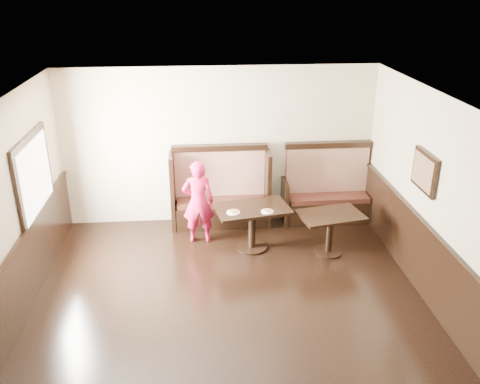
{
  "coord_description": "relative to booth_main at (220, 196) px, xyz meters",
  "views": [
    {
      "loc": [
        -0.37,
        -5.05,
        4.17
      ],
      "look_at": [
        0.27,
        2.35,
        1.0
      ],
      "focal_mm": 38.0,
      "sensor_mm": 36.0,
      "label": 1
    }
  ],
  "objects": [
    {
      "name": "pizza_plate_left",
      "position": [
        0.15,
        -1.16,
        0.23
      ],
      "size": [
        0.21,
        0.21,
        0.04
      ],
      "color": "white",
      "rests_on": "table_main"
    },
    {
      "name": "table_main",
      "position": [
        0.46,
        -0.99,
        0.04
      ],
      "size": [
        1.28,
        0.94,
        0.74
      ],
      "rotation": [
        0.0,
        0.0,
        0.19
      ],
      "color": "black",
      "rests_on": "ground"
    },
    {
      "name": "booth_neighbor",
      "position": [
        1.95,
        -0.0,
        -0.05
      ],
      "size": [
        1.65,
        0.72,
        1.45
      ],
      "color": "black",
      "rests_on": "ground"
    },
    {
      "name": "ground",
      "position": [
        0.0,
        -3.3,
        -0.53
      ],
      "size": [
        7.0,
        7.0,
        0.0
      ],
      "primitive_type": "plane",
      "color": "black",
      "rests_on": "ground"
    },
    {
      "name": "booth_main",
      "position": [
        0.0,
        0.0,
        0.0
      ],
      "size": [
        1.75,
        0.72,
        1.45
      ],
      "color": "black",
      "rests_on": "ground"
    },
    {
      "name": "pizza_plate_right",
      "position": [
        0.68,
        -1.18,
        0.23
      ],
      "size": [
        0.2,
        0.2,
        0.04
      ],
      "color": "white",
      "rests_on": "table_main"
    },
    {
      "name": "child",
      "position": [
        -0.4,
        -0.65,
        0.2
      ],
      "size": [
        0.53,
        0.35,
        1.44
      ],
      "primitive_type": "imported",
      "rotation": [
        0.0,
        0.0,
        3.13
      ],
      "color": "#D7174C",
      "rests_on": "ground"
    },
    {
      "name": "table_neighbor",
      "position": [
        1.69,
        -1.24,
        -0.01
      ],
      "size": [
        1.1,
        0.83,
        0.69
      ],
      "rotation": [
        0.0,
        0.0,
        0.2
      ],
      "color": "black",
      "rests_on": "ground"
    },
    {
      "name": "room_shell",
      "position": [
        -0.3,
        -3.01,
        0.14
      ],
      "size": [
        7.0,
        7.0,
        7.0
      ],
      "color": "#CCB594",
      "rests_on": "ground"
    }
  ]
}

